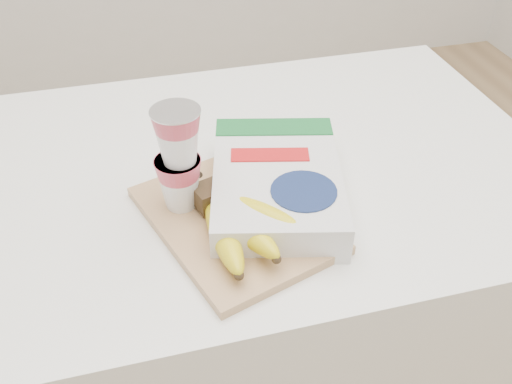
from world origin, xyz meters
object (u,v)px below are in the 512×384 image
yogurt_stack (178,157)px  cereal_box (277,184)px  cutting_board (235,219)px  table (246,314)px  bananas (238,223)px

yogurt_stack → cereal_box: size_ratio=0.51×
cutting_board → yogurt_stack: (-0.07, 0.05, 0.10)m
cereal_box → cutting_board: bearing=-140.1°
table → yogurt_stack: bearing=-139.5°
bananas → cereal_box: (0.08, 0.08, -0.01)m
table → cereal_box: bearing=-75.5°
bananas → yogurt_stack: yogurt_stack is taller
cereal_box → bananas: bearing=-121.2°
bananas → cutting_board: bearing=85.0°
table → cutting_board: size_ratio=3.60×
yogurt_stack → table: bearing=40.5°
bananas → cereal_box: bananas is taller
table → bananas: bearing=-105.3°
yogurt_stack → cutting_board: bearing=-33.2°
cutting_board → bananas: bearing=-113.0°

